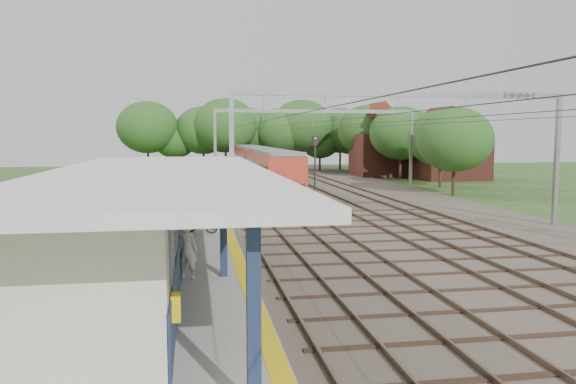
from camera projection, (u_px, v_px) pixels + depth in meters
ground at (493, 344)px, 13.03m from camera, size 160.00×160.00×0.00m
ballast_bed at (336, 198)px, 43.12m from camera, size 18.00×90.00×0.10m
platform at (179, 238)px, 25.50m from camera, size 5.00×52.00×0.35m
yellow_stripe at (229, 233)px, 25.85m from camera, size 0.45×52.00×0.01m
station_building at (130, 221)px, 18.21m from camera, size 3.41×18.00×3.40m
canopy at (162, 174)px, 17.25m from camera, size 6.40×20.00×3.44m
rail_tracks at (304, 197)px, 42.69m from camera, size 11.80×88.00×0.15m
catenary_system at (346, 125)px, 37.84m from camera, size 17.22×88.00×7.00m
tree_band at (280, 135)px, 69.21m from camera, size 31.72×30.88×8.82m
house_near at (450, 152)px, 61.34m from camera, size 7.00×6.12×7.89m
house_far at (388, 149)px, 66.37m from camera, size 8.00×6.12×8.66m
person at (187, 250)px, 17.43m from camera, size 0.75×0.59×1.82m
bicycle at (201, 221)px, 25.71m from camera, size 1.82×1.33×1.08m
train at (259, 165)px, 54.21m from camera, size 2.71×33.75×3.58m
signal_post at (315, 161)px, 38.02m from camera, size 0.37×0.32×4.78m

